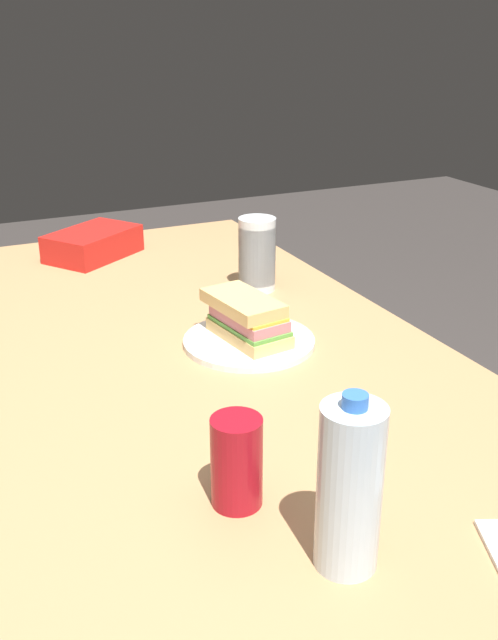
# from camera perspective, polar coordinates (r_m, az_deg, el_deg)

# --- Properties ---
(dining_table) EXTENTS (1.68, 1.01, 0.74)m
(dining_table) POSITION_cam_1_polar(r_m,az_deg,el_deg) (1.37, -6.61, -5.96)
(dining_table) COLOR tan
(dining_table) RESTS_ON ground_plane
(paper_plate) EXTENTS (0.25, 0.25, 0.01)m
(paper_plate) POSITION_cam_1_polar(r_m,az_deg,el_deg) (1.37, -0.00, -1.70)
(paper_plate) COLOR white
(paper_plate) RESTS_ON dining_table
(sandwich) EXTENTS (0.19, 0.12, 0.08)m
(sandwich) POSITION_cam_1_polar(r_m,az_deg,el_deg) (1.35, -0.15, 0.14)
(sandwich) COLOR #DBB26B
(sandwich) RESTS_ON paper_plate
(soda_can_red) EXTENTS (0.07, 0.07, 0.12)m
(soda_can_red) POSITION_cam_1_polar(r_m,az_deg,el_deg) (0.92, -0.98, -11.16)
(soda_can_red) COLOR maroon
(soda_can_red) RESTS_ON dining_table
(chip_bag) EXTENTS (0.25, 0.27, 0.07)m
(chip_bag) POSITION_cam_1_polar(r_m,az_deg,el_deg) (1.92, -12.24, 5.92)
(chip_bag) COLOR red
(chip_bag) RESTS_ON dining_table
(water_bottle_tall) EXTENTS (0.07, 0.07, 0.22)m
(water_bottle_tall) POSITION_cam_1_polar(r_m,az_deg,el_deg) (0.81, 7.96, -13.01)
(water_bottle_tall) COLOR silver
(water_bottle_tall) RESTS_ON dining_table
(plastic_cup_stack) EXTENTS (0.08, 0.08, 0.17)m
(plastic_cup_stack) POSITION_cam_1_polar(r_m,az_deg,el_deg) (1.63, 0.64, 5.22)
(plastic_cup_stack) COLOR silver
(plastic_cup_stack) RESTS_ON dining_table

